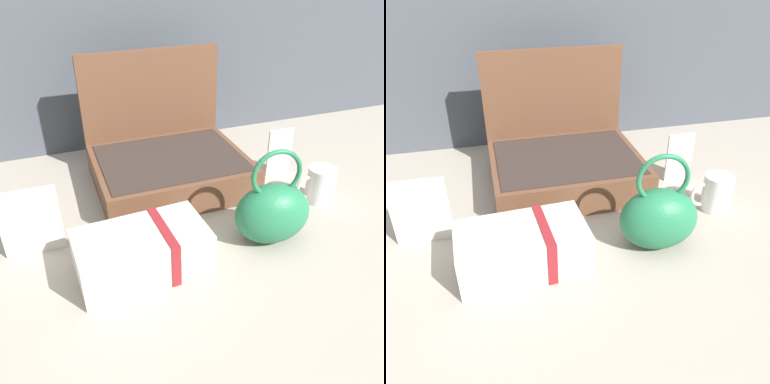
# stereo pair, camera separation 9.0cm
# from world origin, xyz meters

# --- Properties ---
(ground_plane) EXTENTS (6.00, 6.00, 0.00)m
(ground_plane) POSITION_xyz_m (0.00, 0.00, 0.00)
(ground_plane) COLOR #9E9384
(open_suitcase) EXTENTS (0.41, 0.35, 0.34)m
(open_suitcase) POSITION_xyz_m (0.05, 0.25, 0.07)
(open_suitcase) COLOR brown
(open_suitcase) RESTS_ON ground_plane
(teal_pouch_handbag) EXTENTS (0.19, 0.13, 0.23)m
(teal_pouch_handbag) POSITION_xyz_m (0.19, -0.10, 0.08)
(teal_pouch_handbag) COLOR #237247
(teal_pouch_handbag) RESTS_ON ground_plane
(cream_toiletry_bag) EXTENTS (0.28, 0.16, 0.10)m
(cream_toiletry_bag) POSITION_xyz_m (-0.11, -0.09, 0.05)
(cream_toiletry_bag) COLOR silver
(cream_toiletry_bag) RESTS_ON ground_plane
(coffee_mug) EXTENTS (0.11, 0.07, 0.10)m
(coffee_mug) POSITION_xyz_m (0.40, 0.01, 0.05)
(coffee_mug) COLOR white
(coffee_mug) RESTS_ON ground_plane
(info_card_left) EXTENTS (0.13, 0.01, 0.16)m
(info_card_left) POSITION_xyz_m (-0.32, 0.05, 0.08)
(info_card_left) COLOR white
(info_card_left) RESTS_ON ground_plane
(poster_card_right) EXTENTS (0.08, 0.01, 0.14)m
(poster_card_right) POSITION_xyz_m (0.37, 0.18, 0.07)
(poster_card_right) COLOR white
(poster_card_right) RESTS_ON ground_plane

